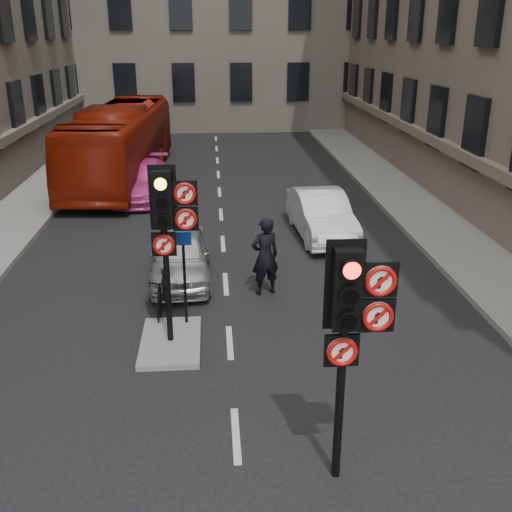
{
  "coord_description": "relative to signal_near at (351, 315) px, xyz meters",
  "views": [
    {
      "loc": [
        -0.27,
        -5.85,
        6.07
      ],
      "look_at": [
        0.41,
        3.16,
        2.6
      ],
      "focal_mm": 42.0,
      "sensor_mm": 36.0,
      "label": 1
    }
  ],
  "objects": [
    {
      "name": "motorcycle",
      "position": [
        -2.94,
        5.48,
        -2.1
      ],
      "size": [
        0.56,
        1.62,
        0.96
      ],
      "primitive_type": "imported",
      "rotation": [
        0.0,
        0.0,
        -0.07
      ],
      "color": "black",
      "rests_on": "ground"
    },
    {
      "name": "car_white",
      "position": [
        1.55,
        10.52,
        -1.89
      ],
      "size": [
        1.7,
        4.26,
        1.38
      ],
      "primitive_type": "imported",
      "rotation": [
        0.0,
        0.0,
        0.06
      ],
      "color": "white",
      "rests_on": "ground"
    },
    {
      "name": "info_sign",
      "position": [
        -2.39,
        4.74,
        -1.13
      ],
      "size": [
        0.36,
        0.11,
        2.07
      ],
      "rotation": [
        0.0,
        0.0,
        0.04
      ],
      "color": "black",
      "rests_on": "centre_island"
    },
    {
      "name": "pavement_right",
      "position": [
        5.71,
        11.01,
        -2.5
      ],
      "size": [
        3.0,
        50.0,
        0.16
      ],
      "primitive_type": "cube",
      "color": "gray",
      "rests_on": "ground"
    },
    {
      "name": "signal_near",
      "position": [
        0.0,
        0.0,
        0.0
      ],
      "size": [
        0.91,
        0.4,
        3.58
      ],
      "color": "black",
      "rests_on": "ground"
    },
    {
      "name": "bus_red",
      "position": [
        -5.5,
        18.31,
        -1.03
      ],
      "size": [
        3.43,
        11.32,
        3.11
      ],
      "primitive_type": "imported",
      "rotation": [
        0.0,
        0.0,
        -0.07
      ],
      "color": "maroon",
      "rests_on": "ground"
    },
    {
      "name": "car_silver",
      "position": [
        -2.61,
        7.49,
        -1.95
      ],
      "size": [
        1.58,
        3.76,
        1.27
      ],
      "primitive_type": "imported",
      "rotation": [
        0.0,
        0.0,
        0.02
      ],
      "color": "#AFB2B7",
      "rests_on": "ground"
    },
    {
      "name": "signal_far",
      "position": [
        -2.6,
        4.0,
        0.12
      ],
      "size": [
        0.91,
        0.4,
        3.58
      ],
      "color": "black",
      "rests_on": "centre_island"
    },
    {
      "name": "motorcyclist",
      "position": [
        -0.55,
        6.38,
        -1.62
      ],
      "size": [
        0.81,
        0.66,
        1.93
      ],
      "primitive_type": "imported",
      "rotation": [
        0.0,
        0.0,
        3.46
      ],
      "color": "black",
      "rests_on": "ground"
    },
    {
      "name": "car_pink",
      "position": [
        -4.41,
        15.44,
        -1.92
      ],
      "size": [
        2.02,
        4.63,
        1.32
      ],
      "primitive_type": "imported",
      "rotation": [
        0.0,
        0.0,
        -0.04
      ],
      "color": "#EC45A5",
      "rests_on": "ground"
    },
    {
      "name": "centre_island",
      "position": [
        -2.69,
        4.01,
        -2.52
      ],
      "size": [
        1.2,
        2.0,
        0.12
      ],
      "primitive_type": "cube",
      "color": "gray",
      "rests_on": "ground"
    }
  ]
}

